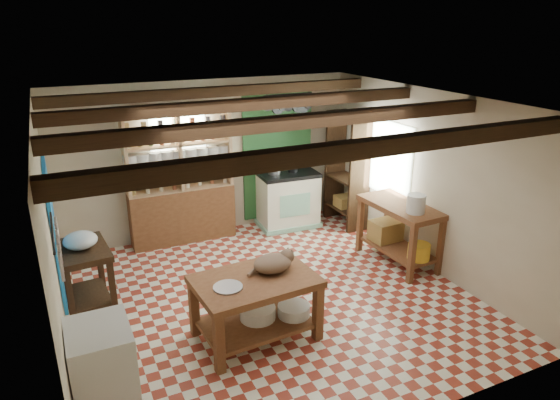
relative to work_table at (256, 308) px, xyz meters
name	(u,v)px	position (x,y,z in m)	size (l,w,h in m)	color
floor	(270,299)	(0.50, 0.70, -0.39)	(5.00, 5.00, 0.02)	#9C3222
ceiling	(269,102)	(0.50, 0.70, 2.22)	(5.00, 5.00, 0.02)	#4B4B50
wall_back	(209,159)	(0.50, 3.20, 0.92)	(5.00, 0.04, 2.60)	beige
wall_front	(394,306)	(0.50, -1.80, 0.92)	(5.00, 0.04, 2.60)	beige
wall_left	(51,243)	(-2.00, 0.70, 0.92)	(0.04, 5.00, 2.60)	beige
wall_right	(428,181)	(3.00, 0.70, 0.92)	(0.04, 5.00, 2.60)	beige
ceiling_beams	(269,112)	(0.50, 0.70, 2.10)	(5.00, 3.80, 0.15)	#382313
blue_wall_patch	(54,229)	(-1.97, 1.60, 0.72)	(0.04, 1.40, 1.60)	blue
green_wall_patch	(278,154)	(1.75, 3.17, 0.87)	(1.30, 0.04, 2.30)	#225527
window_back	(178,138)	(0.00, 3.18, 1.32)	(0.90, 0.02, 0.80)	beige
window_right	(385,158)	(2.98, 1.70, 1.02)	(0.02, 1.30, 1.20)	beige
utensil_rail	(55,245)	(-1.94, -0.50, 1.40)	(0.06, 0.90, 0.28)	black
pot_rack	(288,105)	(1.75, 2.75, 1.80)	(0.86, 0.12, 0.36)	black
shelving_unit	(180,177)	(-0.05, 3.01, 0.72)	(1.70, 0.34, 2.20)	tan
tall_rack	(347,170)	(2.78, 2.50, 0.62)	(0.40, 0.86, 2.00)	#382313
work_table	(256,308)	(0.00, 0.00, 0.00)	(1.35, 0.90, 0.77)	brown
stove	(288,199)	(1.79, 2.85, 0.11)	(1.01, 0.68, 0.99)	white
prep_table	(86,279)	(-1.70, 1.42, 0.05)	(0.59, 0.86, 0.87)	#382313
white_cabinet	(104,374)	(-1.72, -0.59, 0.10)	(0.54, 0.65, 0.97)	silver
right_counter	(399,233)	(2.68, 0.85, 0.09)	(0.66, 1.31, 0.94)	brown
cat	(273,263)	(0.25, 0.07, 0.49)	(0.45, 0.34, 0.20)	#84644C
steel_tray	(228,287)	(-0.35, -0.07, 0.39)	(0.32, 0.32, 0.02)	#9E9EA5
basin_large	(258,313)	(0.05, 0.05, -0.11)	(0.42, 0.42, 0.15)	silver
basin_small	(294,310)	(0.46, -0.07, -0.11)	(0.38, 0.38, 0.13)	silver
kettle_left	(274,167)	(1.54, 2.87, 0.73)	(0.21, 0.21, 0.25)	#9E9EA5
kettle_right	(293,166)	(1.89, 2.85, 0.72)	(0.17, 0.17, 0.22)	black
enamel_bowl	(80,240)	(-1.70, 1.42, 0.59)	(0.40, 0.40, 0.20)	silver
white_bucket	(416,204)	(2.64, 0.50, 0.69)	(0.26, 0.26, 0.26)	silver
wicker_basket	(386,230)	(2.66, 1.15, 0.02)	(0.44, 0.36, 0.31)	#A07E40
yellow_tub	(419,251)	(2.70, 0.40, -0.02)	(0.32, 0.32, 0.23)	gold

